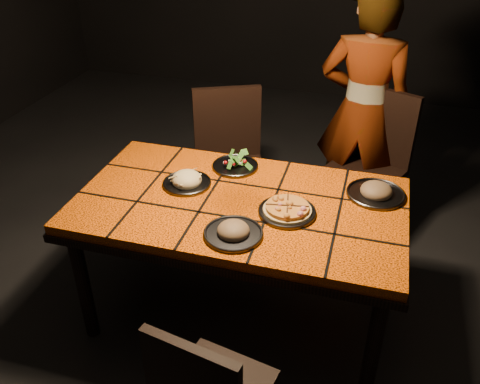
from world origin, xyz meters
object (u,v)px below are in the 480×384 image
(chair_far_right, at_px, (370,157))
(diner, at_px, (363,112))
(plate_pizza, at_px, (287,210))
(dining_table, at_px, (240,214))
(plate_pasta, at_px, (187,181))
(chair_far_left, at_px, (230,154))

(chair_far_right, relative_size, diner, 0.61)
(plate_pizza, bearing_deg, dining_table, 169.23)
(dining_table, xyz_separation_m, diner, (0.50, 1.13, 0.14))
(dining_table, relative_size, diner, 1.00)
(chair_far_right, distance_m, plate_pizza, 1.12)
(diner, height_order, plate_pasta, diner)
(dining_table, xyz_separation_m, chair_far_left, (-0.30, 0.80, -0.11))
(chair_far_left, relative_size, plate_pasta, 3.91)
(chair_far_right, bearing_deg, chair_far_left, -143.80)
(chair_far_left, height_order, plate_pizza, chair_far_left)
(diner, relative_size, plate_pizza, 5.91)
(diner, bearing_deg, plate_pizza, 83.51)
(dining_table, height_order, chair_far_right, chair_far_right)
(dining_table, distance_m, diner, 1.24)
(chair_far_right, distance_m, diner, 0.29)
(plate_pizza, bearing_deg, chair_far_right, 71.89)
(chair_far_right, bearing_deg, dining_table, -96.94)
(dining_table, bearing_deg, plate_pasta, 167.31)
(chair_far_right, relative_size, plate_pizza, 3.60)
(chair_far_left, distance_m, diner, 0.90)
(plate_pizza, distance_m, plate_pasta, 0.56)
(chair_far_right, bearing_deg, plate_pasta, -110.19)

